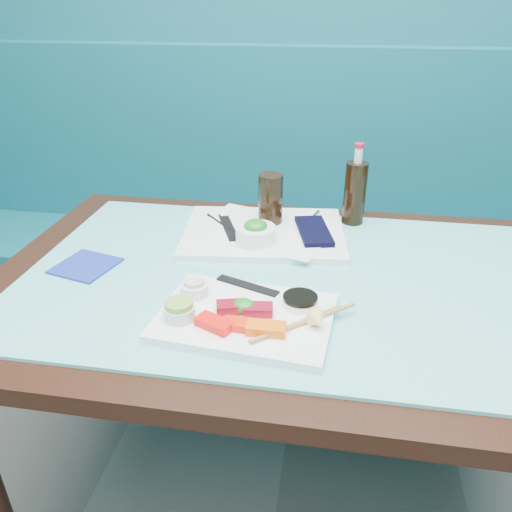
% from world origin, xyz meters
% --- Properties ---
extents(booth_bench, '(3.00, 0.56, 1.17)m').
position_xyz_m(booth_bench, '(0.00, 2.29, 0.37)').
color(booth_bench, '#0F5561').
rests_on(booth_bench, ground).
extents(dining_table, '(1.40, 0.90, 0.75)m').
position_xyz_m(dining_table, '(0.00, 1.45, 0.67)').
color(dining_table, black).
rests_on(dining_table, ground).
extents(glass_top, '(1.22, 0.76, 0.01)m').
position_xyz_m(glass_top, '(0.00, 1.45, 0.75)').
color(glass_top, '#62C5C3').
rests_on(glass_top, dining_table).
extents(sashimi_plate, '(0.36, 0.28, 0.02)m').
position_xyz_m(sashimi_plate, '(-0.06, 1.25, 0.77)').
color(sashimi_plate, white).
rests_on(sashimi_plate, glass_top).
extents(salmon_left, '(0.08, 0.06, 0.02)m').
position_xyz_m(salmon_left, '(-0.11, 1.20, 0.78)').
color(salmon_left, '#FF130A').
rests_on(salmon_left, sashimi_plate).
extents(salmon_mid, '(0.07, 0.04, 0.02)m').
position_xyz_m(salmon_mid, '(-0.06, 1.20, 0.78)').
color(salmon_mid, red).
rests_on(salmon_mid, sashimi_plate).
extents(salmon_right, '(0.08, 0.04, 0.02)m').
position_xyz_m(salmon_right, '(-0.01, 1.20, 0.78)').
color(salmon_right, '#FE620A').
rests_on(salmon_right, sashimi_plate).
extents(tuna_left, '(0.07, 0.05, 0.02)m').
position_xyz_m(tuna_left, '(-0.09, 1.26, 0.79)').
color(tuna_left, maroon).
rests_on(tuna_left, sashimi_plate).
extents(tuna_right, '(0.06, 0.04, 0.02)m').
position_xyz_m(tuna_right, '(-0.03, 1.26, 0.79)').
color(tuna_right, maroon).
rests_on(tuna_right, sashimi_plate).
extents(seaweed_garnish, '(0.06, 0.05, 0.03)m').
position_xyz_m(seaweed_garnish, '(-0.06, 1.26, 0.79)').
color(seaweed_garnish, '#1C771B').
rests_on(seaweed_garnish, sashimi_plate).
extents(ramekin_wasabi, '(0.08, 0.08, 0.03)m').
position_xyz_m(ramekin_wasabi, '(-0.18, 1.22, 0.79)').
color(ramekin_wasabi, silver).
rests_on(ramekin_wasabi, sashimi_plate).
extents(wasabi_fill, '(0.07, 0.07, 0.01)m').
position_xyz_m(wasabi_fill, '(-0.18, 1.22, 0.81)').
color(wasabi_fill, '#78AD37').
rests_on(wasabi_fill, ramekin_wasabi).
extents(ramekin_ginger, '(0.06, 0.06, 0.03)m').
position_xyz_m(ramekin_ginger, '(-0.18, 1.31, 0.79)').
color(ramekin_ginger, silver).
rests_on(ramekin_ginger, sashimi_plate).
extents(ginger_fill, '(0.05, 0.05, 0.01)m').
position_xyz_m(ginger_fill, '(-0.18, 1.31, 0.81)').
color(ginger_fill, beige).
rests_on(ginger_fill, ramekin_ginger).
extents(soy_dish, '(0.07, 0.07, 0.01)m').
position_xyz_m(soy_dish, '(0.05, 1.30, 0.78)').
color(soy_dish, white).
rests_on(soy_dish, sashimi_plate).
extents(soy_fill, '(0.08, 0.08, 0.01)m').
position_xyz_m(soy_fill, '(0.05, 1.30, 0.79)').
color(soy_fill, black).
rests_on(soy_fill, soy_dish).
extents(lemon_wedge, '(0.05, 0.04, 0.04)m').
position_xyz_m(lemon_wedge, '(0.09, 1.22, 0.79)').
color(lemon_wedge, '#F2DB73').
rests_on(lemon_wedge, sashimi_plate).
extents(chopstick_sleeve, '(0.15, 0.07, 0.00)m').
position_xyz_m(chopstick_sleeve, '(-0.07, 1.36, 0.78)').
color(chopstick_sleeve, black).
rests_on(chopstick_sleeve, sashimi_plate).
extents(wooden_chopstick_a, '(0.16, 0.14, 0.01)m').
position_xyz_m(wooden_chopstick_a, '(0.05, 1.24, 0.78)').
color(wooden_chopstick_a, '#B37F54').
rests_on(wooden_chopstick_a, sashimi_plate).
extents(wooden_chopstick_b, '(0.20, 0.17, 0.01)m').
position_xyz_m(wooden_chopstick_b, '(0.06, 1.24, 0.78)').
color(wooden_chopstick_b, '#A3714C').
rests_on(wooden_chopstick_b, sashimi_plate).
extents(serving_tray, '(0.46, 0.37, 0.02)m').
position_xyz_m(serving_tray, '(-0.08, 1.66, 0.77)').
color(serving_tray, white).
rests_on(serving_tray, glass_top).
extents(paper_placemat, '(0.41, 0.34, 0.00)m').
position_xyz_m(paper_placemat, '(-0.08, 1.66, 0.78)').
color(paper_placemat, white).
rests_on(paper_placemat, serving_tray).
extents(seaweed_bowl, '(0.13, 0.13, 0.04)m').
position_xyz_m(seaweed_bowl, '(-0.09, 1.58, 0.79)').
color(seaweed_bowl, white).
rests_on(seaweed_bowl, serving_tray).
extents(seaweed_salad, '(0.08, 0.08, 0.03)m').
position_xyz_m(seaweed_salad, '(-0.09, 1.58, 0.82)').
color(seaweed_salad, '#1C761B').
rests_on(seaweed_salad, seaweed_bowl).
extents(cola_glass, '(0.08, 0.08, 0.14)m').
position_xyz_m(cola_glass, '(-0.07, 1.71, 0.84)').
color(cola_glass, black).
rests_on(cola_glass, serving_tray).
extents(navy_pouch, '(0.12, 0.19, 0.01)m').
position_xyz_m(navy_pouch, '(0.05, 1.66, 0.78)').
color(navy_pouch, black).
rests_on(navy_pouch, serving_tray).
extents(fork, '(0.03, 0.08, 0.01)m').
position_xyz_m(fork, '(0.05, 1.76, 0.78)').
color(fork, silver).
rests_on(fork, serving_tray).
extents(black_chopstick_a, '(0.16, 0.17, 0.01)m').
position_xyz_m(black_chopstick_a, '(-0.18, 1.65, 0.78)').
color(black_chopstick_a, black).
rests_on(black_chopstick_a, serving_tray).
extents(black_chopstick_b, '(0.11, 0.17, 0.01)m').
position_xyz_m(black_chopstick_b, '(-0.17, 1.65, 0.78)').
color(black_chopstick_b, black).
rests_on(black_chopstick_b, serving_tray).
extents(tray_sleeve, '(0.09, 0.17, 0.00)m').
position_xyz_m(tray_sleeve, '(-0.18, 1.65, 0.78)').
color(tray_sleeve, black).
rests_on(tray_sleeve, serving_tray).
extents(cola_bottle_body, '(0.08, 0.08, 0.18)m').
position_xyz_m(cola_bottle_body, '(0.16, 1.79, 0.85)').
color(cola_bottle_body, black).
rests_on(cola_bottle_body, glass_top).
extents(cola_bottle_neck, '(0.02, 0.02, 0.04)m').
position_xyz_m(cola_bottle_neck, '(0.16, 1.79, 0.96)').
color(cola_bottle_neck, silver).
rests_on(cola_bottle_neck, cola_bottle_body).
extents(cola_bottle_cap, '(0.03, 0.03, 0.01)m').
position_xyz_m(cola_bottle_cap, '(0.16, 1.79, 0.98)').
color(cola_bottle_cap, red).
rests_on(cola_bottle_cap, cola_bottle_neck).
extents(blue_napkin, '(0.16, 0.16, 0.01)m').
position_xyz_m(blue_napkin, '(-0.48, 1.41, 0.76)').
color(blue_napkin, navy).
rests_on(blue_napkin, glass_top).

